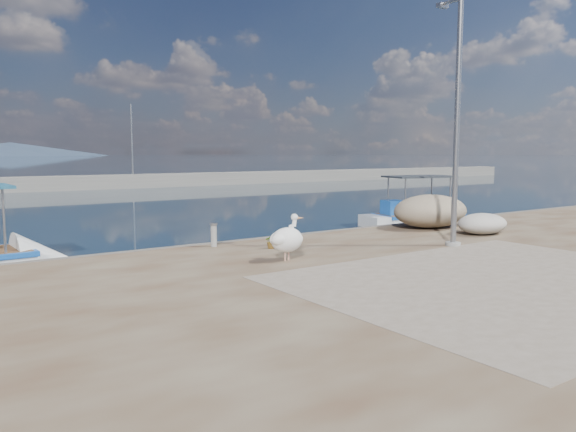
# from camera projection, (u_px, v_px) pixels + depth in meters

# --- Properties ---
(ground) EXTENTS (1400.00, 1400.00, 0.00)m
(ground) POSITION_uv_depth(u_px,v_px,m) (376.00, 283.00, 13.75)
(ground) COLOR #162635
(ground) RESTS_ON ground
(quay_patch) EXTENTS (9.00, 7.00, 0.01)m
(quay_patch) POSITION_uv_depth(u_px,v_px,m) (511.00, 280.00, 11.81)
(quay_patch) COLOR gray
(quay_patch) RESTS_ON quay
(breakwater) EXTENTS (120.00, 2.20, 7.50)m
(breakwater) POSITION_uv_depth(u_px,v_px,m) (38.00, 184.00, 46.33)
(breakwater) COLOR gray
(breakwater) RESTS_ON ground
(boat_right) EXTENTS (5.52, 2.80, 2.54)m
(boat_right) POSITION_uv_depth(u_px,v_px,m) (417.00, 221.00, 24.72)
(boat_right) COLOR white
(boat_right) RESTS_ON ground
(pelican) EXTENTS (1.21, 0.79, 1.15)m
(pelican) POSITION_uv_depth(u_px,v_px,m) (287.00, 239.00, 13.94)
(pelican) COLOR tan
(pelican) RESTS_ON quay
(lamp_post) EXTENTS (0.44, 0.96, 7.00)m
(lamp_post) POSITION_uv_depth(u_px,v_px,m) (456.00, 131.00, 15.89)
(lamp_post) COLOR gray
(lamp_post) RESTS_ON quay
(bollard_near) EXTENTS (0.22, 0.22, 0.68)m
(bollard_near) POSITION_uv_depth(u_px,v_px,m) (214.00, 234.00, 16.03)
(bollard_near) COLOR gray
(bollard_near) RESTS_ON quay
(potted_plant) EXTENTS (0.44, 0.40, 0.41)m
(potted_plant) POSITION_uv_depth(u_px,v_px,m) (272.00, 241.00, 15.73)
(potted_plant) COLOR #33722D
(potted_plant) RESTS_ON quay
(net_pile_d) EXTENTS (1.84, 1.38, 0.69)m
(net_pile_d) POSITION_uv_depth(u_px,v_px,m) (482.00, 224.00, 18.51)
(net_pile_d) COLOR beige
(net_pile_d) RESTS_ON quay
(net_pile_c) EXTENTS (3.01, 2.15, 1.18)m
(net_pile_c) POSITION_uv_depth(u_px,v_px,m) (430.00, 211.00, 20.13)
(net_pile_c) COLOR tan
(net_pile_c) RESTS_ON quay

